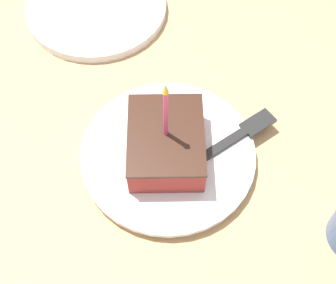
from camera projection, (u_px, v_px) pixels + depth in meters
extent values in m
cube|color=tan|center=(183.00, 183.00, 0.61)|extent=(2.40, 2.40, 0.04)
cylinder|color=silver|center=(168.00, 155.00, 0.60)|extent=(0.21, 0.21, 0.02)
cylinder|color=silver|center=(168.00, 153.00, 0.60)|extent=(0.22, 0.22, 0.01)
cube|color=#99332D|center=(166.00, 144.00, 0.57)|extent=(0.09, 0.11, 0.04)
cube|color=#381E14|center=(166.00, 134.00, 0.55)|extent=(0.09, 0.12, 0.00)
cylinder|color=#E04C8C|center=(166.00, 114.00, 0.52)|extent=(0.01, 0.01, 0.08)
cone|color=yellow|center=(166.00, 89.00, 0.48)|extent=(0.01, 0.01, 0.01)
cube|color=#262626|center=(207.00, 155.00, 0.58)|extent=(0.11, 0.08, 0.00)
cube|color=#262626|center=(258.00, 123.00, 0.61)|extent=(0.05, 0.05, 0.00)
cylinder|color=silver|center=(97.00, 8.00, 0.74)|extent=(0.22, 0.22, 0.01)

